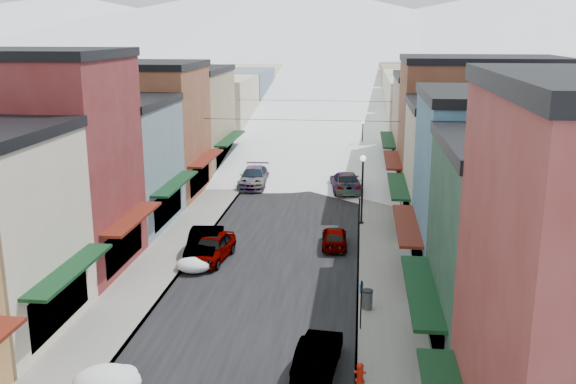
% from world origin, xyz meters
% --- Properties ---
extents(road, '(10.00, 160.00, 0.01)m').
position_xyz_m(road, '(0.00, 60.00, 0.01)').
color(road, black).
rests_on(road, ground).
extents(sidewalk_left, '(3.20, 160.00, 0.15)m').
position_xyz_m(sidewalk_left, '(-6.60, 60.00, 0.07)').
color(sidewalk_left, gray).
rests_on(sidewalk_left, ground).
extents(sidewalk_right, '(3.20, 160.00, 0.15)m').
position_xyz_m(sidewalk_right, '(6.60, 60.00, 0.07)').
color(sidewalk_right, gray).
rests_on(sidewalk_right, ground).
extents(curb_left, '(0.10, 160.00, 0.15)m').
position_xyz_m(curb_left, '(-5.05, 60.00, 0.07)').
color(curb_left, slate).
rests_on(curb_left, ground).
extents(curb_right, '(0.10, 160.00, 0.15)m').
position_xyz_m(curb_right, '(5.05, 60.00, 0.07)').
color(curb_right, slate).
rests_on(curb_right, ground).
extents(bldg_l_brick_near, '(12.30, 8.20, 12.50)m').
position_xyz_m(bldg_l_brick_near, '(-13.69, 20.50, 6.26)').
color(bldg_l_brick_near, maroon).
rests_on(bldg_l_brick_near, ground).
extents(bldg_l_grayblue, '(11.30, 9.20, 9.00)m').
position_xyz_m(bldg_l_grayblue, '(-13.19, 29.00, 4.51)').
color(bldg_l_grayblue, slate).
rests_on(bldg_l_grayblue, ground).
extents(bldg_l_brick_far, '(13.30, 9.20, 11.00)m').
position_xyz_m(bldg_l_brick_far, '(-14.19, 38.00, 5.51)').
color(bldg_l_brick_far, brown).
rests_on(bldg_l_brick_far, ground).
extents(bldg_l_tan, '(11.30, 11.20, 10.00)m').
position_xyz_m(bldg_l_tan, '(-13.19, 48.00, 5.01)').
color(bldg_l_tan, '#8F7F5E').
rests_on(bldg_l_tan, ground).
extents(bldg_r_green, '(11.30, 9.20, 9.50)m').
position_xyz_m(bldg_r_green, '(13.19, 12.00, 4.76)').
color(bldg_r_green, '#1D3D2C').
rests_on(bldg_r_green, ground).
extents(bldg_r_blue, '(11.30, 9.20, 10.50)m').
position_xyz_m(bldg_r_blue, '(13.19, 21.00, 5.26)').
color(bldg_r_blue, '#3A6984').
rests_on(bldg_r_blue, ground).
extents(bldg_r_cream, '(12.30, 9.20, 9.00)m').
position_xyz_m(bldg_r_cream, '(13.69, 30.00, 4.51)').
color(bldg_r_cream, '#B8B294').
rests_on(bldg_r_cream, ground).
extents(bldg_r_brick_far, '(13.30, 9.20, 11.50)m').
position_xyz_m(bldg_r_brick_far, '(14.19, 39.00, 5.76)').
color(bldg_r_brick_far, brown).
rests_on(bldg_r_brick_far, ground).
extents(bldg_r_tan, '(11.30, 11.20, 9.50)m').
position_xyz_m(bldg_r_tan, '(13.19, 49.00, 4.76)').
color(bldg_r_tan, '#8D6E5C').
rests_on(bldg_r_tan, ground).
extents(distant_blocks, '(34.00, 55.00, 8.00)m').
position_xyz_m(distant_blocks, '(0.00, 83.00, 4.00)').
color(distant_blocks, gray).
rests_on(distant_blocks, ground).
extents(mountain_ridge, '(670.00, 340.00, 34.00)m').
position_xyz_m(mountain_ridge, '(-19.47, 277.18, 14.36)').
color(mountain_ridge, silver).
rests_on(mountain_ridge, ground).
extents(overhead_cables, '(16.40, 15.04, 0.04)m').
position_xyz_m(overhead_cables, '(0.00, 47.50, 6.20)').
color(overhead_cables, black).
rests_on(overhead_cables, ground).
extents(car_silver_sedan, '(2.43, 4.91, 1.61)m').
position_xyz_m(car_silver_sedan, '(-3.71, 22.90, 0.80)').
color(car_silver_sedan, '#A2A5AA').
rests_on(car_silver_sedan, ground).
extents(car_dark_hatch, '(2.22, 5.24, 1.68)m').
position_xyz_m(car_dark_hatch, '(-4.30, 23.43, 0.84)').
color(car_dark_hatch, black).
rests_on(car_dark_hatch, ground).
extents(car_silver_wagon, '(2.58, 5.90, 1.69)m').
position_xyz_m(car_silver_wagon, '(-4.29, 41.73, 0.84)').
color(car_silver_wagon, gray).
rests_on(car_silver_wagon, ground).
extents(car_green_sedan, '(1.91, 4.43, 1.42)m').
position_xyz_m(car_green_sedan, '(3.50, 10.75, 0.71)').
color(car_green_sedan, black).
rests_on(car_green_sedan, ground).
extents(car_gray_suv, '(1.77, 3.98, 1.33)m').
position_xyz_m(car_gray_suv, '(3.50, 26.19, 0.67)').
color(car_gray_suv, '#989AA0').
rests_on(car_gray_suv, ground).
extents(car_black_sedan, '(3.15, 6.18, 1.72)m').
position_xyz_m(car_black_sedan, '(3.82, 40.81, 0.86)').
color(car_black_sedan, black).
rests_on(car_black_sedan, ground).
extents(car_lane_silver, '(2.52, 5.19, 1.71)m').
position_xyz_m(car_lane_silver, '(-2.07, 58.08, 0.85)').
color(car_lane_silver, '#AFB0B7').
rests_on(car_lane_silver, ground).
extents(car_lane_white, '(2.95, 5.74, 1.55)m').
position_xyz_m(car_lane_white, '(1.72, 63.20, 0.78)').
color(car_lane_white, '#B9B9BB').
rests_on(car_lane_white, ground).
extents(fire_hydrant, '(0.48, 0.36, 0.82)m').
position_xyz_m(fire_hydrant, '(5.20, 9.77, 0.53)').
color(fire_hydrant, red).
rests_on(fire_hydrant, sidewalk_right).
extents(parking_sign, '(0.15, 0.30, 2.36)m').
position_xyz_m(parking_sign, '(5.20, 14.40, 1.53)').
color(parking_sign, black).
rests_on(parking_sign, sidewalk_right).
extents(trash_can, '(0.57, 0.57, 0.96)m').
position_xyz_m(trash_can, '(5.52, 16.65, 0.64)').
color(trash_can, '#575A5C').
rests_on(trash_can, sidewalk_right).
extents(streetlamp_near, '(0.41, 0.41, 4.89)m').
position_xyz_m(streetlamp_near, '(5.20, 31.07, 3.23)').
color(streetlamp_near, black).
rests_on(streetlamp_near, sidewalk_right).
extents(streetlamp_far, '(0.34, 0.34, 4.05)m').
position_xyz_m(streetlamp_far, '(5.20, 55.00, 2.71)').
color(streetlamp_far, black).
rests_on(streetlamp_far, sidewalk_right).
extents(snow_pile_near, '(2.62, 2.81, 1.11)m').
position_xyz_m(snow_pile_near, '(-4.28, 8.06, 0.53)').
color(snow_pile_near, white).
rests_on(snow_pile_near, ground).
extents(snow_pile_mid, '(2.06, 2.47, 0.87)m').
position_xyz_m(snow_pile_mid, '(-4.28, 21.00, 0.42)').
color(snow_pile_mid, white).
rests_on(snow_pile_mid, ground).
extents(snow_pile_far, '(2.19, 2.55, 0.93)m').
position_xyz_m(snow_pile_far, '(-4.54, 43.95, 0.44)').
color(snow_pile_far, white).
rests_on(snow_pile_far, ground).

